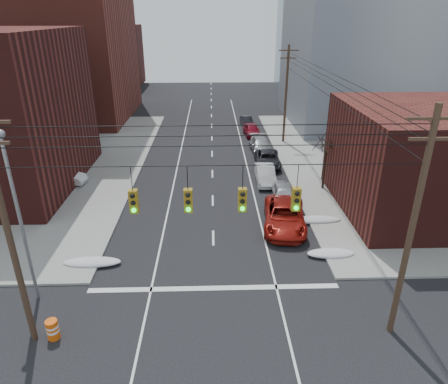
{
  "coord_description": "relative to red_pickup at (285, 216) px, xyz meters",
  "views": [
    {
      "loc": [
        -0.02,
        -11.67,
        14.02
      ],
      "look_at": [
        0.77,
        12.97,
        3.0
      ],
      "focal_mm": 32.0,
      "sensor_mm": 36.0,
      "label": 1
    }
  ],
  "objects": [
    {
      "name": "lot_car_d",
      "position": [
        -23.78,
        12.86,
        -0.01
      ],
      "size": [
        4.43,
        3.23,
        1.4
      ],
      "primitive_type": "imported",
      "rotation": [
        0.0,
        0.0,
        1.14
      ],
      "color": "#A7A6AB",
      "rests_on": "sidewalk_nw"
    },
    {
      "name": "parked_car_a",
      "position": [
        0.6,
        3.81,
        -0.09
      ],
      "size": [
        2.27,
        4.69,
        1.54
      ],
      "primitive_type": "imported",
      "rotation": [
        0.0,
        0.0,
        -0.1
      ],
      "color": "#B1B1B6",
      "rests_on": "ground"
    },
    {
      "name": "lot_car_a",
      "position": [
        -18.39,
        8.23,
        -0.03
      ],
      "size": [
        4.31,
        2.1,
        1.36
      ],
      "primitive_type": "imported",
      "rotation": [
        0.0,
        0.0,
        1.41
      ],
      "color": "silver",
      "rests_on": "sidewalk_nw"
    },
    {
      "name": "bare_tree",
      "position": [
        4.48,
        6.6,
        1.46
      ],
      "size": [
        2.09,
        2.2,
        4.93
      ],
      "color": "black",
      "rests_on": "ground"
    },
    {
      "name": "snow_east_far",
      "position": [
        2.3,
        0.6,
        -0.65
      ],
      "size": [
        4.0,
        1.08,
        0.42
      ],
      "primitive_type": "ellipsoid",
      "color": "silver",
      "rests_on": "ground"
    },
    {
      "name": "utility_pole_left",
      "position": [
        -13.6,
        -10.4,
        4.92
      ],
      "size": [
        2.2,
        0.28,
        11.0
      ],
      "color": "#473323",
      "rests_on": "ground"
    },
    {
      "name": "building_brick_tall",
      "position": [
        -29.1,
        34.6,
        14.14
      ],
      "size": [
        24.0,
        20.0,
        30.0
      ],
      "primitive_type": "cube",
      "color": "maroon",
      "rests_on": "ground"
    },
    {
      "name": "parked_car_f",
      "position": [
        -0.3,
        28.41,
        -0.23
      ],
      "size": [
        1.77,
        3.98,
        1.27
      ],
      "primitive_type": "imported",
      "rotation": [
        0.0,
        0.0,
        0.11
      ],
      "color": "black",
      "rests_on": "ground"
    },
    {
      "name": "traffic_signals",
      "position": [
        -5.0,
        -10.43,
        6.31
      ],
      "size": [
        17.0,
        0.42,
        2.02
      ],
      "color": "black",
      "rests_on": "ground"
    },
    {
      "name": "parked_car_c",
      "position": [
        0.46,
        12.64,
        -0.14
      ],
      "size": [
        2.7,
        5.34,
        1.45
      ],
      "primitive_type": "imported",
      "rotation": [
        0.0,
        0.0,
        -0.06
      ],
      "color": "black",
      "rests_on": "ground"
    },
    {
      "name": "snow_nw",
      "position": [
        -12.5,
        -4.4,
        -0.65
      ],
      "size": [
        3.5,
        1.08,
        0.42
      ],
      "primitive_type": "ellipsoid",
      "color": "silver",
      "rests_on": "ground"
    },
    {
      "name": "parked_car_d",
      "position": [
        0.31,
        16.97,
        -0.1
      ],
      "size": [
        2.43,
        5.37,
        1.53
      ],
      "primitive_type": "imported",
      "rotation": [
        0.0,
        0.0,
        0.06
      ],
      "color": "#9D9DA1",
      "rests_on": "ground"
    },
    {
      "name": "lot_car_c",
      "position": [
        -23.37,
        11.86,
        -0.03
      ],
      "size": [
        4.93,
        2.57,
        1.36
      ],
      "primitive_type": "imported",
      "rotation": [
        0.0,
        0.0,
        1.43
      ],
      "color": "black",
      "rests_on": "sidewalk_nw"
    },
    {
      "name": "lot_car_b",
      "position": [
        -20.21,
        17.38,
        0.07
      ],
      "size": [
        6.0,
        3.49,
        1.57
      ],
      "primitive_type": "imported",
      "rotation": [
        0.0,
        0.0,
        1.73
      ],
      "color": "silver",
      "rests_on": "sidewalk_nw"
    },
    {
      "name": "building_brick_far",
      "position": [
        -31.1,
        60.6,
        5.14
      ],
      "size": [
        22.0,
        18.0,
        12.0
      ],
      "primitive_type": "cube",
      "color": "#441714",
      "rests_on": "ground"
    },
    {
      "name": "parked_car_b",
      "position": [
        -0.3,
        8.39,
        -0.11
      ],
      "size": [
        1.66,
        4.61,
        1.51
      ],
      "primitive_type": "imported",
      "rotation": [
        0.0,
        0.0,
        -0.01
      ],
      "color": "silver",
      "rests_on": "ground"
    },
    {
      "name": "utility_pole_right",
      "position": [
        3.4,
        -10.4,
        4.92
      ],
      "size": [
        2.2,
        0.28,
        11.0
      ],
      "color": "#473323",
      "rests_on": "ground"
    },
    {
      "name": "building_glass",
      "position": [
        18.9,
        56.6,
        10.14
      ],
      "size": [
        20.0,
        18.0,
        22.0
      ],
      "primitive_type": "cube",
      "color": "gray",
      "rests_on": "ground"
    },
    {
      "name": "utility_pole_far",
      "position": [
        3.4,
        20.6,
        4.92
      ],
      "size": [
        2.2,
        0.28,
        11.0
      ],
      "color": "#473323",
      "rests_on": "ground"
    },
    {
      "name": "building_office",
      "position": [
        16.9,
        30.6,
        11.64
      ],
      "size": [
        22.0,
        20.0,
        25.0
      ],
      "primitive_type": "cube",
      "color": "gray",
      "rests_on": "ground"
    },
    {
      "name": "red_pickup",
      "position": [
        0.0,
        0.0,
        0.0
      ],
      "size": [
        3.65,
        6.53,
        1.72
      ],
      "primitive_type": "imported",
      "rotation": [
        0.0,
        0.0,
        -0.13
      ],
      "color": "maroon",
      "rests_on": "ground"
    },
    {
      "name": "street_light",
      "position": [
        -14.6,
        -7.4,
        4.68
      ],
      "size": [
        0.44,
        0.44,
        9.32
      ],
      "color": "gray",
      "rests_on": "ground"
    },
    {
      "name": "parked_car_e",
      "position": [
        -0.09,
        23.59,
        -0.11
      ],
      "size": [
        2.17,
        4.58,
        1.51
      ],
      "primitive_type": "imported",
      "rotation": [
        0.0,
        0.0,
        0.09
      ],
      "color": "maroon",
      "rests_on": "ground"
    },
    {
      "name": "snow_ne",
      "position": [
        2.3,
        -3.9,
        -0.65
      ],
      "size": [
        3.0,
        1.08,
        0.42
      ],
      "primitive_type": "ellipsoid",
      "color": "silver",
      "rests_on": "ground"
    },
    {
      "name": "construction_barrel",
      "position": [
        -12.69,
        -10.39,
        -0.34
      ],
      "size": [
        0.65,
        0.65,
        1.01
      ],
      "rotation": [
        0.0,
        0.0,
        -0.15
      ],
      "color": "#E6540C",
      "rests_on": "ground"
    }
  ]
}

